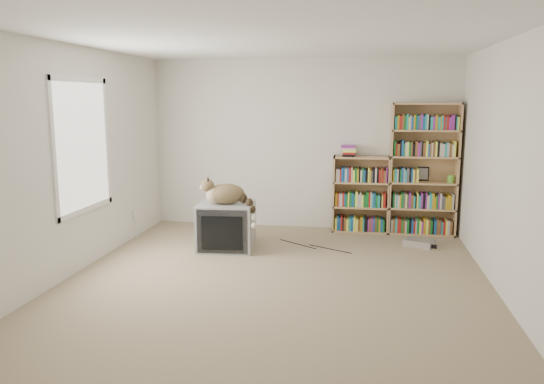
% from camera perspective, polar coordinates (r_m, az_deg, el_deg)
% --- Properties ---
extents(floor, '(4.50, 5.00, 0.01)m').
position_cam_1_polar(floor, '(5.72, 0.41, -9.61)').
color(floor, tan).
rests_on(floor, ground).
extents(wall_back, '(4.50, 0.02, 2.50)m').
position_cam_1_polar(wall_back, '(7.89, 3.32, 5.13)').
color(wall_back, silver).
rests_on(wall_back, floor).
extents(wall_front, '(4.50, 0.02, 2.50)m').
position_cam_1_polar(wall_front, '(3.02, -7.12, -2.93)').
color(wall_front, silver).
rests_on(wall_front, floor).
extents(wall_left, '(0.02, 5.00, 2.50)m').
position_cam_1_polar(wall_left, '(6.19, -20.62, 3.15)').
color(wall_left, silver).
rests_on(wall_left, floor).
extents(wall_right, '(0.02, 5.00, 2.50)m').
position_cam_1_polar(wall_right, '(5.54, 24.08, 2.18)').
color(wall_right, silver).
rests_on(wall_right, floor).
extents(ceiling, '(4.50, 5.00, 0.02)m').
position_cam_1_polar(ceiling, '(5.42, 0.44, 16.14)').
color(ceiling, white).
rests_on(ceiling, wall_back).
extents(window, '(0.02, 1.22, 1.52)m').
position_cam_1_polar(window, '(6.35, -19.71, 4.72)').
color(window, white).
rests_on(window, wall_left).
extents(crt_tv, '(0.74, 0.68, 0.60)m').
position_cam_1_polar(crt_tv, '(6.87, -4.90, -3.66)').
color(crt_tv, '#939396').
rests_on(crt_tv, floor).
extents(cat, '(0.77, 0.50, 0.57)m').
position_cam_1_polar(cat, '(6.70, -4.56, -0.53)').
color(cat, '#3C2C18').
rests_on(cat, crt_tv).
extents(bookcase_tall, '(0.93, 0.30, 1.86)m').
position_cam_1_polar(bookcase_tall, '(7.80, 15.95, 1.99)').
color(bookcase_tall, tan).
rests_on(bookcase_tall, floor).
extents(bookcase_short, '(0.80, 0.30, 1.10)m').
position_cam_1_polar(bookcase_short, '(7.81, 9.52, -0.55)').
color(bookcase_short, tan).
rests_on(bookcase_short, floor).
extents(book_stack, '(0.22, 0.29, 0.15)m').
position_cam_1_polar(book_stack, '(7.72, 8.29, 4.42)').
color(book_stack, '#A61B16').
rests_on(book_stack, bookcase_short).
extents(green_mug, '(0.09, 0.09, 0.10)m').
position_cam_1_polar(green_mug, '(7.84, 18.67, 1.36)').
color(green_mug, '#69BC35').
rests_on(green_mug, bookcase_tall).
extents(framed_print, '(0.15, 0.05, 0.20)m').
position_cam_1_polar(framed_print, '(7.88, 15.96, 1.90)').
color(framed_print, black).
rests_on(framed_print, bookcase_tall).
extents(dvd_player, '(0.45, 0.39, 0.08)m').
position_cam_1_polar(dvd_player, '(7.30, 15.56, -5.27)').
color(dvd_player, silver).
rests_on(dvd_player, floor).
extents(wall_outlet, '(0.01, 0.08, 0.13)m').
position_cam_1_polar(wall_outlet, '(7.64, -14.56, -2.40)').
color(wall_outlet, silver).
rests_on(wall_outlet, wall_left).
extents(floor_cables, '(1.20, 0.70, 0.01)m').
position_cam_1_polar(floor_cables, '(6.96, 4.91, -6.00)').
color(floor_cables, black).
rests_on(floor_cables, floor).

